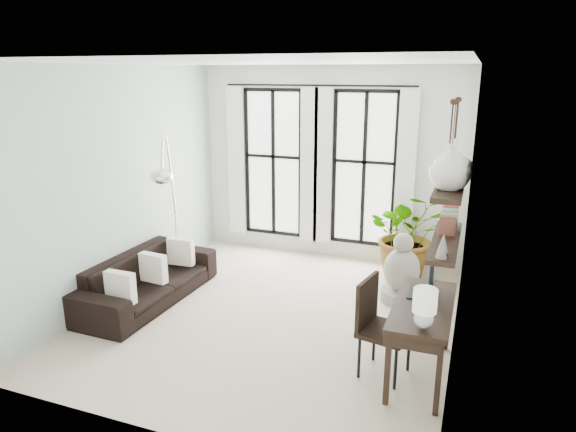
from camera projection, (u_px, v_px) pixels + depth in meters
The scene contains 16 objects.
floor at pixel (274, 314), 6.78m from camera, with size 5.00×5.00×0.00m, color #B7AB91.
ceiling at pixel (272, 62), 5.91m from camera, with size 5.00×5.00×0.00m, color white.
wall_left at pixel (123, 183), 7.11m from camera, with size 5.00×5.00×0.00m, color #A5B8AE.
wall_right at pixel (465, 213), 5.59m from camera, with size 5.00×5.00×0.00m, color white.
wall_back at pixel (330, 164), 8.60m from camera, with size 4.50×4.50×0.00m, color white.
windows at pixel (317, 166), 8.62m from camera, with size 3.26×0.13×2.65m.
wall_shelves at pixel (448, 218), 4.95m from camera, with size 0.25×1.30×0.60m.
sofa at pixel (148, 278), 7.10m from camera, with size 2.26×0.88×0.66m, color black.
throw_pillows at pixel (153, 268), 7.02m from camera, with size 0.40×1.52×0.40m.
plant at pixel (408, 234), 7.89m from camera, with size 1.23×1.07×1.37m, color #2D7228.
desk at pixel (422, 311), 5.19m from camera, with size 0.58×1.37×1.20m.
desk_chair at pixel (377, 321), 5.33m from camera, with size 0.58×0.58×1.04m.
arc_lamp at pixel (167, 170), 7.11m from camera, with size 0.73×1.20×2.31m.
buddha at pixel (402, 273), 7.07m from camera, with size 0.55×0.55×0.99m.
vase_a at pixel (450, 168), 4.54m from camera, with size 0.37×0.37×0.38m, color white.
vase_b at pixel (453, 161), 4.90m from camera, with size 0.37×0.37×0.38m, color white.
Camera 1 is at (2.33, -5.72, 3.09)m, focal length 32.00 mm.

